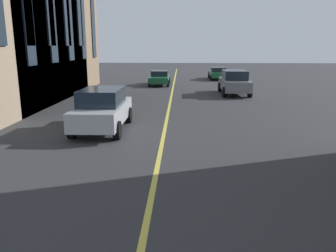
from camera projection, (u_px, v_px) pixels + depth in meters
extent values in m
cube|color=#D8C64C|center=(166.00, 123.00, 16.81)|extent=(80.00, 0.16, 0.01)
cube|color=#1E6038|center=(218.00, 74.00, 38.41)|extent=(4.40, 1.80, 0.55)
cube|color=#19232D|center=(218.00, 70.00, 38.07)|extent=(1.85, 1.58, 0.50)
cylinder|color=black|center=(209.00, 75.00, 39.91)|extent=(0.64, 0.22, 0.64)
cylinder|color=black|center=(224.00, 75.00, 39.85)|extent=(0.64, 0.22, 0.64)
cylinder|color=black|center=(211.00, 78.00, 37.09)|extent=(0.64, 0.22, 0.64)
cylinder|color=black|center=(227.00, 78.00, 37.03)|extent=(0.64, 0.22, 0.64)
cube|color=slate|center=(234.00, 84.00, 26.44)|extent=(4.70, 1.95, 0.80)
cube|color=#19232D|center=(235.00, 75.00, 26.27)|extent=(2.59, 1.72, 0.70)
cylinder|color=black|center=(220.00, 87.00, 28.08)|extent=(0.76, 0.27, 0.76)
cylinder|color=black|center=(242.00, 87.00, 28.01)|extent=(0.76, 0.27, 0.76)
cylinder|color=black|center=(224.00, 92.00, 25.06)|extent=(0.76, 0.27, 0.76)
cylinder|color=black|center=(250.00, 92.00, 24.99)|extent=(0.76, 0.27, 0.76)
cube|color=#1E6038|center=(160.00, 79.00, 32.83)|extent=(4.40, 1.80, 0.55)
cube|color=#19232D|center=(160.00, 73.00, 32.92)|extent=(1.85, 1.58, 0.50)
cylinder|color=black|center=(168.00, 83.00, 31.45)|extent=(0.64, 0.22, 0.64)
cylinder|color=black|center=(149.00, 83.00, 31.51)|extent=(0.64, 0.22, 0.64)
cylinder|color=black|center=(169.00, 80.00, 34.27)|extent=(0.64, 0.22, 0.64)
cylinder|color=black|center=(152.00, 80.00, 34.34)|extent=(0.64, 0.22, 0.64)
cube|color=#B7BABF|center=(103.00, 113.00, 15.23)|extent=(4.70, 1.95, 0.80)
cube|color=#19232D|center=(102.00, 97.00, 15.06)|extent=(2.59, 1.72, 0.70)
cylinder|color=black|center=(117.00, 130.00, 13.78)|extent=(0.76, 0.27, 0.76)
cylinder|color=black|center=(72.00, 130.00, 13.85)|extent=(0.76, 0.27, 0.76)
cylinder|color=black|center=(129.00, 115.00, 16.80)|extent=(0.76, 0.27, 0.76)
cylinder|color=black|center=(92.00, 115.00, 16.87)|extent=(0.76, 0.27, 0.76)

